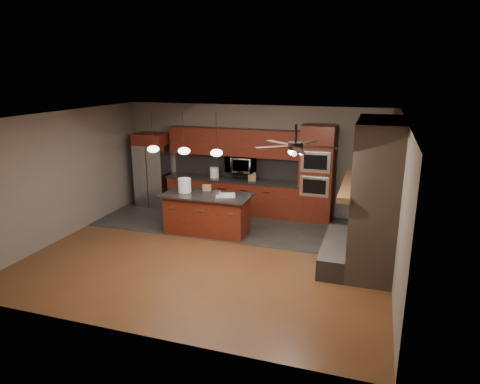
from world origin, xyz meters
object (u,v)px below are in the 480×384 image
at_px(oven_tower, 317,174).
at_px(kitchen_island, 207,214).
at_px(cardboard_box, 207,188).
at_px(refrigerator, 153,170).
at_px(white_bucket, 185,185).
at_px(counter_bucket, 214,173).
at_px(microwave, 241,164).
at_px(paint_tray, 226,195).
at_px(paint_can, 217,194).
at_px(counter_box, 252,177).

distance_m(oven_tower, kitchen_island, 2.88).
bearing_deg(oven_tower, cardboard_box, -150.81).
bearing_deg(refrigerator, white_bucket, -42.62).
height_order(white_bucket, counter_bucket, white_bucket).
relative_size(oven_tower, microwave, 3.25).
bearing_deg(paint_tray, kitchen_island, 161.29).
bearing_deg(paint_tray, cardboard_box, 130.43).
relative_size(microwave, paint_can, 3.80).
relative_size(refrigerator, paint_tray, 4.71).
bearing_deg(paint_tray, counter_box, 64.53).
relative_size(oven_tower, cardboard_box, 12.01).
relative_size(paint_tray, counter_box, 1.99).
relative_size(white_bucket, counter_box, 1.50).
distance_m(microwave, kitchen_island, 1.93).
bearing_deg(kitchen_island, microwave, 80.70).
distance_m(microwave, counter_bucket, 0.77).
relative_size(oven_tower, refrigerator, 1.19).
bearing_deg(counter_bucket, cardboard_box, -76.22).
height_order(microwave, cardboard_box, microwave).
xyz_separation_m(white_bucket, paint_tray, (1.02, -0.04, -0.14)).
height_order(white_bucket, paint_tray, white_bucket).
relative_size(microwave, counter_box, 3.42).
bearing_deg(microwave, kitchen_island, -98.70).
height_order(refrigerator, white_bucket, refrigerator).
bearing_deg(refrigerator, paint_tray, -30.37).
distance_m(microwave, white_bucket, 1.87).
height_order(white_bucket, counter_box, white_bucket).
xyz_separation_m(white_bucket, counter_bucket, (0.11, 1.62, -0.05)).
bearing_deg(cardboard_box, oven_tower, 6.27).
bearing_deg(paint_can, refrigerator, 146.50).
xyz_separation_m(paint_tray, cardboard_box, (-0.59, 0.33, 0.04)).
relative_size(microwave, counter_bucket, 2.74).
distance_m(oven_tower, counter_bucket, 2.70).
bearing_deg(microwave, white_bucket, -116.33).
relative_size(cardboard_box, counter_box, 0.93).
bearing_deg(paint_can, paint_tray, 25.95).
distance_m(kitchen_island, cardboard_box, 0.63).
bearing_deg(paint_tray, paint_can, -174.49).
distance_m(refrigerator, cardboard_box, 2.45).
distance_m(oven_tower, counter_box, 1.65).
height_order(paint_tray, cardboard_box, cardboard_box).
relative_size(kitchen_island, paint_can, 10.47).
relative_size(refrigerator, counter_box, 9.39).
bearing_deg(paint_tray, oven_tower, 22.33).
distance_m(white_bucket, counter_box, 1.95).
bearing_deg(counter_box, paint_can, -122.18).
distance_m(refrigerator, counter_bucket, 1.78).
bearing_deg(microwave, counter_box, -16.67).
height_order(oven_tower, counter_bucket, oven_tower).
bearing_deg(counter_bucket, oven_tower, -0.16).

